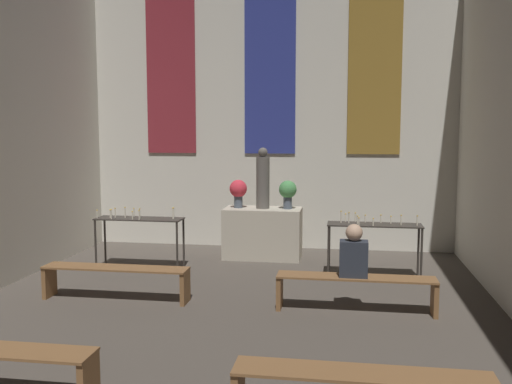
{
  "coord_description": "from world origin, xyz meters",
  "views": [
    {
      "loc": [
        1.47,
        -0.02,
        2.36
      ],
      "look_at": [
        0.0,
        9.34,
        1.3
      ],
      "focal_mm": 40.0,
      "sensor_mm": 36.0,
      "label": 1
    }
  ],
  "objects_px": {
    "flower_vase_left": "(238,190)",
    "person_seated": "(354,253)",
    "pew_back_right": "(356,286)",
    "statue": "(263,180)",
    "candle_rack_left": "(139,224)",
    "candle_rack_right": "(374,231)",
    "altar": "(263,233)",
    "pew_back_left": "(116,276)",
    "flower_vase_right": "(288,191)"
  },
  "relations": [
    {
      "from": "pew_back_left",
      "to": "flower_vase_right",
      "type": "bearing_deg",
      "value": 54.16
    },
    {
      "from": "flower_vase_left",
      "to": "pew_back_right",
      "type": "xyz_separation_m",
      "value": [
        2.08,
        -2.89,
        -0.89
      ]
    },
    {
      "from": "pew_back_left",
      "to": "statue",
      "type": "bearing_deg",
      "value": 60.53
    },
    {
      "from": "altar",
      "to": "statue",
      "type": "bearing_deg",
      "value": 0.0
    },
    {
      "from": "statue",
      "to": "person_seated",
      "type": "relative_size",
      "value": 1.62
    },
    {
      "from": "person_seated",
      "to": "flower_vase_right",
      "type": "bearing_deg",
      "value": 111.62
    },
    {
      "from": "candle_rack_left",
      "to": "candle_rack_right",
      "type": "xyz_separation_m",
      "value": [
        3.88,
        0.0,
        -0.0
      ]
    },
    {
      "from": "pew_back_right",
      "to": "statue",
      "type": "bearing_deg",
      "value": 119.47
    },
    {
      "from": "statue",
      "to": "pew_back_right",
      "type": "relative_size",
      "value": 0.54
    },
    {
      "from": "statue",
      "to": "flower_vase_right",
      "type": "xyz_separation_m",
      "value": [
        0.45,
        0.0,
        -0.19
      ]
    },
    {
      "from": "person_seated",
      "to": "altar",
      "type": "bearing_deg",
      "value": 118.97
    },
    {
      "from": "candle_rack_left",
      "to": "candle_rack_right",
      "type": "bearing_deg",
      "value": 0.04
    },
    {
      "from": "statue",
      "to": "candle_rack_right",
      "type": "distance_m",
      "value": 2.33
    },
    {
      "from": "statue",
      "to": "pew_back_left",
      "type": "xyz_separation_m",
      "value": [
        -1.63,
        -2.89,
        -1.09
      ]
    },
    {
      "from": "altar",
      "to": "pew_back_right",
      "type": "bearing_deg",
      "value": -60.53
    },
    {
      "from": "pew_back_left",
      "to": "person_seated",
      "type": "distance_m",
      "value": 3.26
    },
    {
      "from": "statue",
      "to": "altar",
      "type": "bearing_deg",
      "value": 0.0
    },
    {
      "from": "pew_back_right",
      "to": "person_seated",
      "type": "distance_m",
      "value": 0.43
    },
    {
      "from": "flower_vase_right",
      "to": "pew_back_right",
      "type": "relative_size",
      "value": 0.25
    },
    {
      "from": "statue",
      "to": "flower_vase_left",
      "type": "distance_m",
      "value": 0.49
    },
    {
      "from": "altar",
      "to": "candle_rack_left",
      "type": "relative_size",
      "value": 0.95
    },
    {
      "from": "flower_vase_left",
      "to": "candle_rack_right",
      "type": "bearing_deg",
      "value": -24.78
    },
    {
      "from": "statue",
      "to": "candle_rack_left",
      "type": "relative_size",
      "value": 0.75
    },
    {
      "from": "person_seated",
      "to": "pew_back_right",
      "type": "bearing_deg",
      "value": -0.0
    },
    {
      "from": "candle_rack_left",
      "to": "pew_back_right",
      "type": "bearing_deg",
      "value": -26.45
    },
    {
      "from": "statue",
      "to": "flower_vase_left",
      "type": "height_order",
      "value": "statue"
    },
    {
      "from": "flower_vase_left",
      "to": "flower_vase_right",
      "type": "bearing_deg",
      "value": 0.0
    },
    {
      "from": "flower_vase_left",
      "to": "person_seated",
      "type": "relative_size",
      "value": 0.75
    },
    {
      "from": "statue",
      "to": "flower_vase_right",
      "type": "distance_m",
      "value": 0.49
    },
    {
      "from": "altar",
      "to": "flower_vase_left",
      "type": "distance_m",
      "value": 0.9
    },
    {
      "from": "candle_rack_left",
      "to": "statue",
      "type": "bearing_deg",
      "value": 29.64
    },
    {
      "from": "flower_vase_right",
      "to": "pew_back_left",
      "type": "relative_size",
      "value": 0.25
    },
    {
      "from": "flower_vase_right",
      "to": "pew_back_left",
      "type": "xyz_separation_m",
      "value": [
        -2.08,
        -2.89,
        -0.89
      ]
    },
    {
      "from": "candle_rack_left",
      "to": "pew_back_left",
      "type": "height_order",
      "value": "candle_rack_left"
    },
    {
      "from": "candle_rack_left",
      "to": "pew_back_right",
      "type": "xyz_separation_m",
      "value": [
        3.58,
        -1.78,
        -0.41
      ]
    },
    {
      "from": "candle_rack_left",
      "to": "candle_rack_right",
      "type": "height_order",
      "value": "candle_rack_left"
    },
    {
      "from": "altar",
      "to": "flower_vase_left",
      "type": "xyz_separation_m",
      "value": [
        -0.45,
        0.0,
        0.78
      ]
    },
    {
      "from": "candle_rack_right",
      "to": "pew_back_left",
      "type": "xyz_separation_m",
      "value": [
        -3.57,
        -1.78,
        -0.41
      ]
    },
    {
      "from": "statue",
      "to": "pew_back_right",
      "type": "height_order",
      "value": "statue"
    },
    {
      "from": "statue",
      "to": "person_seated",
      "type": "xyz_separation_m",
      "value": [
        1.6,
        -2.89,
        -0.66
      ]
    },
    {
      "from": "candle_rack_right",
      "to": "pew_back_left",
      "type": "height_order",
      "value": "candle_rack_right"
    },
    {
      "from": "candle_rack_left",
      "to": "person_seated",
      "type": "bearing_deg",
      "value": -26.66
    },
    {
      "from": "flower_vase_left",
      "to": "person_seated",
      "type": "height_order",
      "value": "flower_vase_left"
    },
    {
      "from": "pew_back_left",
      "to": "person_seated",
      "type": "bearing_deg",
      "value": 0.0
    },
    {
      "from": "altar",
      "to": "candle_rack_left",
      "type": "height_order",
      "value": "candle_rack_left"
    },
    {
      "from": "flower_vase_left",
      "to": "altar",
      "type": "bearing_deg",
      "value": 0.0
    },
    {
      "from": "altar",
      "to": "pew_back_right",
      "type": "distance_m",
      "value": 3.32
    },
    {
      "from": "altar",
      "to": "candle_rack_left",
      "type": "xyz_separation_m",
      "value": [
        -1.95,
        -1.11,
        0.29
      ]
    },
    {
      "from": "altar",
      "to": "pew_back_left",
      "type": "relative_size",
      "value": 0.69
    },
    {
      "from": "pew_back_left",
      "to": "person_seated",
      "type": "xyz_separation_m",
      "value": [
        3.23,
        0.0,
        0.43
      ]
    }
  ]
}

